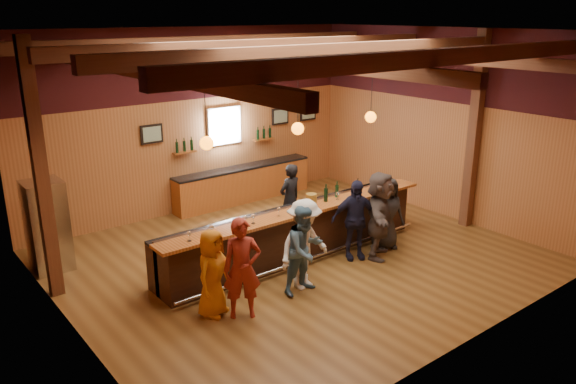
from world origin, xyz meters
The scene contains 27 objects.
room centered at (0.00, 0.06, 3.21)m, with size 9.04×9.00×4.52m.
bar_counter centered at (0.02, 0.15, 0.52)m, with size 6.30×1.07×1.11m.
back_bar_cabinet centered at (1.20, 3.72, 0.48)m, with size 4.00×0.52×0.95m.
window centered at (0.80, 3.95, 2.05)m, with size 0.95×0.09×0.95m.
framed_pictures centered at (1.67, 3.94, 2.10)m, with size 5.35×0.05×0.45m.
wine_shelves centered at (0.80, 3.88, 1.62)m, with size 3.00×0.18×0.30m.
pendant_lights centered at (0.00, 0.00, 2.71)m, with size 4.24×0.24×1.37m.
stainless_fridge centered at (-4.10, 2.60, 0.90)m, with size 0.70×0.70×1.80m, color silver.
customer_orange centered at (-2.50, -0.87, 0.75)m, with size 0.73×0.48×1.50m, color #B96211.
customer_redvest centered at (-2.15, -1.22, 0.86)m, with size 0.63×0.41×1.72m, color maroon.
customer_denim centered at (-0.80, -1.20, 0.82)m, with size 0.80×0.62×1.64m, color teal.
customer_white centered at (-0.71, -1.06, 0.85)m, with size 1.09×0.63×1.69m, color silver.
customer_navy centered at (0.92, -0.71, 0.83)m, with size 0.98×0.41×1.67m, color #191A33.
customer_brown centered at (1.37, -0.96, 0.91)m, with size 1.68×0.54×1.82m, color #514541.
customer_dark centered at (1.84, -0.75, 0.78)m, with size 0.76×0.50×1.56m, color #242426.
bartender centered at (0.73, 1.16, 0.82)m, with size 0.60×0.39×1.63m, color black.
ice_bucket centered at (0.28, -0.10, 1.23)m, with size 0.23×0.23×0.25m, color brown.
bottle_a centered at (0.68, -0.09, 1.25)m, with size 0.08×0.08×0.37m.
bottle_b centered at (1.06, -0.02, 1.24)m, with size 0.07×0.07×0.34m.
glass_a centered at (-2.55, -0.22, 1.24)m, with size 0.08×0.08×0.18m.
glass_b centered at (-2.11, -0.22, 1.25)m, with size 0.09×0.09×0.19m.
glass_c centered at (-1.37, -0.16, 1.23)m, with size 0.08×0.08×0.17m.
glass_d centered at (-1.22, -0.21, 1.25)m, with size 0.08×0.08×0.19m.
glass_e centered at (-0.60, -0.18, 1.24)m, with size 0.08×0.08×0.18m.
glass_f centered at (0.96, -0.14, 1.23)m, with size 0.07×0.07×0.17m.
glass_g centered at (1.64, -0.13, 1.24)m, with size 0.08×0.08×0.19m.
glass_h centered at (2.16, -0.23, 1.25)m, with size 0.09×0.09×0.19m.
Camera 1 is at (-6.70, -8.18, 4.83)m, focal length 35.00 mm.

